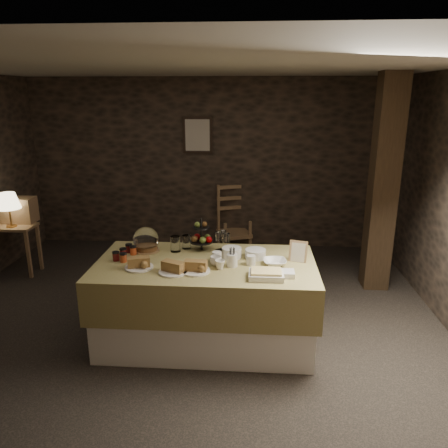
# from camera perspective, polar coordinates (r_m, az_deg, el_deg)

# --- Properties ---
(ground_plane) EXTENTS (5.50, 5.00, 0.01)m
(ground_plane) POSITION_cam_1_polar(r_m,az_deg,el_deg) (4.88, -5.11, -12.22)
(ground_plane) COLOR black
(ground_plane) RESTS_ON ground
(room_shell) EXTENTS (5.52, 5.02, 2.60)m
(room_shell) POSITION_cam_1_polar(r_m,az_deg,el_deg) (4.35, -5.64, 6.11)
(room_shell) COLOR black
(room_shell) RESTS_ON ground
(buffet_table) EXTENTS (2.08, 1.10, 0.82)m
(buffet_table) POSITION_cam_1_polar(r_m,az_deg,el_deg) (4.28, -2.37, -9.36)
(buffet_table) COLOR white
(buffet_table) RESTS_ON ground_plane
(console_table) EXTENTS (0.63, 0.36, 0.67)m
(console_table) POSITION_cam_1_polar(r_m,az_deg,el_deg) (6.48, -26.01, -1.29)
(console_table) COLOR olive
(console_table) RESTS_ON ground_plane
(table_lamp) EXTENTS (0.30, 0.30, 0.46)m
(table_lamp) POSITION_cam_1_polar(r_m,az_deg,el_deg) (6.30, -26.38, 2.67)
(table_lamp) COLOR #B27C37
(table_lamp) RESTS_ON console_table
(wine_rack) EXTENTS (0.42, 0.26, 0.34)m
(wine_rack) POSITION_cam_1_polar(r_m,az_deg,el_deg) (6.53, -25.20, 1.69)
(wine_rack) COLOR olive
(wine_rack) RESTS_ON console_table
(chair) EXTENTS (0.59, 0.58, 0.78)m
(chair) POSITION_cam_1_polar(r_m,az_deg,el_deg) (6.84, 1.36, 0.44)
(chair) COLOR olive
(chair) RESTS_ON ground_plane
(timber_column) EXTENTS (0.30, 0.30, 2.60)m
(timber_column) POSITION_cam_1_polar(r_m,az_deg,el_deg) (5.57, 20.08, 4.76)
(timber_column) COLOR black
(timber_column) RESTS_ON ground_plane
(framed_picture) EXTENTS (0.45, 0.04, 0.55)m
(framed_picture) POSITION_cam_1_polar(r_m,az_deg,el_deg) (6.76, -3.47, 11.52)
(framed_picture) COLOR black
(framed_picture) RESTS_ON room_shell
(plate_stack_a) EXTENTS (0.19, 0.19, 0.10)m
(plate_stack_a) POSITION_cam_1_polar(r_m,az_deg,el_deg) (4.24, 1.01, -3.76)
(plate_stack_a) COLOR white
(plate_stack_a) RESTS_ON buffet_table
(plate_stack_b) EXTENTS (0.20, 0.20, 0.08)m
(plate_stack_b) POSITION_cam_1_polar(r_m,az_deg,el_deg) (4.25, 4.13, -3.88)
(plate_stack_b) COLOR white
(plate_stack_b) RESTS_ON buffet_table
(cutlery_holder) EXTENTS (0.10, 0.10, 0.12)m
(cutlery_holder) POSITION_cam_1_polar(r_m,az_deg,el_deg) (4.02, 1.07, -4.75)
(cutlery_holder) COLOR white
(cutlery_holder) RESTS_ON buffet_table
(cup_a) EXTENTS (0.11, 0.11, 0.09)m
(cup_a) POSITION_cam_1_polar(r_m,az_deg,el_deg) (4.06, -1.06, -4.82)
(cup_a) COLOR white
(cup_a) RESTS_ON buffet_table
(cup_b) EXTENTS (0.12, 0.12, 0.08)m
(cup_b) POSITION_cam_1_polar(r_m,az_deg,el_deg) (3.97, -0.53, -5.33)
(cup_b) COLOR white
(cup_b) RESTS_ON buffet_table
(mug_c) EXTENTS (0.09, 0.09, 0.09)m
(mug_c) POSITION_cam_1_polar(r_m,az_deg,el_deg) (4.15, -0.93, -4.29)
(mug_c) COLOR white
(mug_c) RESTS_ON buffet_table
(mug_d) EXTENTS (0.08, 0.08, 0.09)m
(mug_d) POSITION_cam_1_polar(r_m,az_deg,el_deg) (4.08, 3.54, -4.73)
(mug_d) COLOR white
(mug_d) RESTS_ON buffet_table
(bowl) EXTENTS (0.23, 0.23, 0.05)m
(bowl) POSITION_cam_1_polar(r_m,az_deg,el_deg) (4.09, 6.63, -5.00)
(bowl) COLOR white
(bowl) RESTS_ON buffet_table
(cake_dome) EXTENTS (0.26, 0.26, 0.26)m
(cake_dome) POSITION_cam_1_polar(r_m,az_deg,el_deg) (4.47, -10.14, -2.19)
(cake_dome) COLOR olive
(cake_dome) RESTS_ON buffet_table
(fruit_stand) EXTENTS (0.24, 0.24, 0.33)m
(fruit_stand) POSITION_cam_1_polar(r_m,az_deg,el_deg) (4.42, -2.92, -1.80)
(fruit_stand) COLOR black
(fruit_stand) RESTS_ON buffet_table
(bread_platter_left) EXTENTS (0.26, 0.26, 0.11)m
(bread_platter_left) POSITION_cam_1_polar(r_m,az_deg,el_deg) (4.07, -11.06, -5.14)
(bread_platter_left) COLOR white
(bread_platter_left) RESTS_ON buffet_table
(bread_platter_center) EXTENTS (0.26, 0.26, 0.11)m
(bread_platter_center) POSITION_cam_1_polar(r_m,az_deg,el_deg) (3.92, -6.67, -5.78)
(bread_platter_center) COLOR white
(bread_platter_center) RESTS_ON buffet_table
(bread_platter_right) EXTENTS (0.26, 0.26, 0.11)m
(bread_platter_right) POSITION_cam_1_polar(r_m,az_deg,el_deg) (3.92, -3.73, -5.69)
(bread_platter_right) COLOR white
(bread_platter_right) RESTS_ON buffet_table
(jam_jars) EXTENTS (0.18, 0.32, 0.07)m
(jam_jars) POSITION_cam_1_polar(r_m,az_deg,el_deg) (4.36, -12.80, -3.78)
(jam_jars) COLOR maroon
(jam_jars) RESTS_ON buffet_table
(tart_dish) EXTENTS (0.30, 0.22, 0.07)m
(tart_dish) POSITION_cam_1_polar(r_m,az_deg,el_deg) (3.81, 5.53, -6.55)
(tart_dish) COLOR white
(tart_dish) RESTS_ON buffet_table
(square_dish) EXTENTS (0.14, 0.14, 0.04)m
(square_dish) POSITION_cam_1_polar(r_m,az_deg,el_deg) (3.87, 8.15, -6.41)
(square_dish) COLOR white
(square_dish) RESTS_ON buffet_table
(menu_frame) EXTENTS (0.18, 0.11, 0.22)m
(menu_frame) POSITION_cam_1_polar(r_m,az_deg,el_deg) (4.19, 9.64, -3.66)
(menu_frame) COLOR olive
(menu_frame) RESTS_ON buffet_table
(storage_jar_a) EXTENTS (0.10, 0.10, 0.16)m
(storage_jar_a) POSITION_cam_1_polar(r_m,az_deg,el_deg) (4.42, -6.37, -2.59)
(storage_jar_a) COLOR white
(storage_jar_a) RESTS_ON buffet_table
(storage_jar_b) EXTENTS (0.09, 0.09, 0.14)m
(storage_jar_b) POSITION_cam_1_polar(r_m,az_deg,el_deg) (4.50, -4.92, -2.34)
(storage_jar_b) COLOR white
(storage_jar_b) RESTS_ON buffet_table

